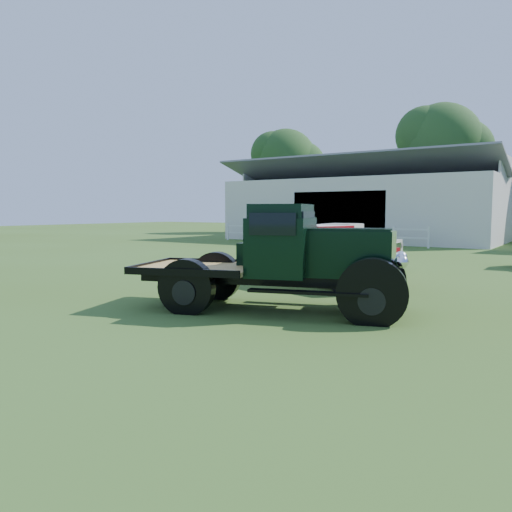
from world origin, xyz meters
The scene contains 8 objects.
ground centered at (0.00, 0.00, 0.00)m, with size 120.00×120.00×0.00m, color #3B581B.
shed_left centered at (-7.00, 26.00, 2.80)m, with size 18.80×10.20×5.60m, color silver, non-canonical shape.
fence_rail centered at (-8.00, 20.00, 0.60)m, with size 14.20×0.16×1.20m, color white, non-canonical shape.
tree_a centered at (-18.00, 33.00, 5.25)m, with size 6.30×6.30×10.50m, color #244F1E, non-canonical shape.
tree_b centered at (-4.00, 34.00, 5.75)m, with size 6.90×6.90×11.50m, color #244F1E, non-canonical shape.
vintage_flatbed centered at (1.11, 0.65, 1.11)m, with size 5.59×2.22×2.22m, color black, non-canonical shape.
red_pickup centered at (-0.01, 4.65, 0.84)m, with size 4.63×1.78×1.69m, color #AD131A, non-canonical shape.
white_pickup centered at (-1.01, 8.31, 0.79)m, with size 4.31×1.67×1.58m, color #BAB7AB, non-canonical shape.
Camera 1 is at (6.58, -8.19, 2.09)m, focal length 35.00 mm.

